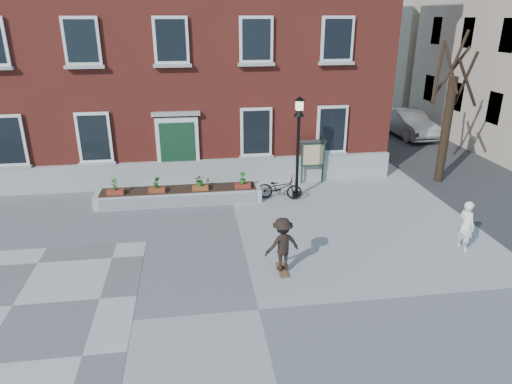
{
  "coord_description": "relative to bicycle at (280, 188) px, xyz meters",
  "views": [
    {
      "loc": [
        -1.37,
        -9.19,
        6.72
      ],
      "look_at": [
        0.5,
        4.0,
        1.5
      ],
      "focal_mm": 32.0,
      "sensor_mm": 36.0,
      "label": 1
    }
  ],
  "objects": [
    {
      "name": "ground",
      "position": [
        -1.84,
        -6.97,
        -0.45
      ],
      "size": [
        100.0,
        100.0,
        0.0
      ],
      "primitive_type": "plane",
      "color": "gray",
      "rests_on": "ground"
    },
    {
      "name": "checker_patch",
      "position": [
        -7.84,
        -5.97,
        -0.45
      ],
      "size": [
        6.0,
        6.0,
        0.01
      ],
      "primitive_type": "cube",
      "color": "#5E5E61",
      "rests_on": "ground"
    },
    {
      "name": "bicycle",
      "position": [
        0.0,
        0.0,
        0.0
      ],
      "size": [
        1.83,
        1.04,
        0.91
      ],
      "primitive_type": "imported",
      "rotation": [
        0.0,
        0.0,
        1.3
      ],
      "color": "black",
      "rests_on": "ground"
    },
    {
      "name": "parked_car",
      "position": [
        9.22,
        8.56,
        0.32
      ],
      "size": [
        2.05,
        4.85,
        1.56
      ],
      "primitive_type": "imported",
      "rotation": [
        0.0,
        0.0,
        0.09
      ],
      "color": "#B8BCBE",
      "rests_on": "ground"
    },
    {
      "name": "bystander",
      "position": [
        4.79,
        -4.78,
        0.33
      ],
      "size": [
        0.49,
        0.64,
        1.56
      ],
      "primitive_type": "imported",
      "rotation": [
        0.0,
        0.0,
        1.79
      ],
      "color": "white",
      "rests_on": "ground"
    },
    {
      "name": "brick_building",
      "position": [
        -3.84,
        7.01,
        5.85
      ],
      "size": [
        18.4,
        10.85,
        12.6
      ],
      "color": "maroon",
      "rests_on": "ground"
    },
    {
      "name": "planter_assembly",
      "position": [
        -3.83,
        0.21,
        -0.15
      ],
      "size": [
        6.2,
        1.12,
        1.15
      ],
      "color": "beige",
      "rests_on": "ground"
    },
    {
      "name": "bare_tree",
      "position": [
        7.16,
        1.04,
        2.34
      ],
      "size": [
        1.83,
        1.83,
        6.16
      ],
      "color": "black",
      "rests_on": "ground"
    },
    {
      "name": "side_street",
      "position": [
        16.15,
        12.81,
        6.57
      ],
      "size": [
        15.2,
        36.0,
        14.5
      ],
      "color": "#38383B",
      "rests_on": "ground"
    },
    {
      "name": "lamp_post",
      "position": [
        0.7,
        0.11,
        2.09
      ],
      "size": [
        0.4,
        0.4,
        3.93
      ],
      "color": "black",
      "rests_on": "ground"
    },
    {
      "name": "notice_board",
      "position": [
        1.7,
        1.57,
        0.81
      ],
      "size": [
        1.1,
        0.16,
        1.87
      ],
      "color": "#183125",
      "rests_on": "ground"
    },
    {
      "name": "skateboarder",
      "position": [
        -0.94,
        -5.3,
        0.39
      ],
      "size": [
        1.11,
        0.82,
        1.62
      ],
      "color": "brown",
      "rests_on": "ground"
    }
  ]
}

